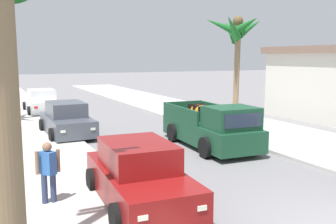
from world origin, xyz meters
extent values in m
cube|color=beige|center=(-5.38, 12.00, 0.06)|extent=(4.86, 60.00, 0.12)
cube|color=beige|center=(5.38, 12.00, 0.06)|extent=(4.86, 60.00, 0.12)
cube|color=silver|center=(-4.35, 12.00, 0.05)|extent=(0.16, 60.00, 0.10)
cube|color=silver|center=(4.35, 12.00, 0.05)|extent=(0.16, 60.00, 0.10)
cube|color=#19472D|center=(1.48, 7.96, 0.60)|extent=(2.18, 5.19, 0.80)
cube|color=#19472D|center=(1.40, 6.36, 1.40)|extent=(1.79, 1.59, 0.80)
cube|color=#283342|center=(1.44, 7.12, 1.42)|extent=(1.38, 0.13, 0.44)
cube|color=#283342|center=(1.36, 5.60, 1.42)|extent=(1.46, 0.14, 0.48)
cube|color=#19472D|center=(2.44, 8.77, 1.28)|extent=(0.27, 3.30, 0.56)
cube|color=#19472D|center=(0.62, 8.87, 1.28)|extent=(0.27, 3.30, 0.56)
cube|color=#19472D|center=(1.61, 10.47, 1.28)|extent=(1.88, 0.20, 0.56)
cube|color=silver|center=(1.62, 10.56, 0.44)|extent=(1.83, 0.21, 0.20)
cylinder|color=black|center=(2.38, 6.38, 0.38)|extent=(0.30, 0.77, 0.76)
cylinder|color=black|center=(0.43, 6.48, 0.38)|extent=(0.30, 0.77, 0.76)
cylinder|color=black|center=(2.53, 9.31, 0.38)|extent=(0.30, 0.77, 0.76)
cylinder|color=black|center=(0.58, 9.41, 0.38)|extent=(0.30, 0.77, 0.76)
cube|color=red|center=(2.36, 10.49, 0.74)|extent=(0.22, 0.05, 0.18)
cube|color=red|center=(0.87, 10.56, 0.74)|extent=(0.22, 0.05, 0.18)
ellipsoid|color=orange|center=(1.52, 8.68, 1.30)|extent=(0.79, 1.73, 0.60)
sphere|color=orange|center=(1.47, 7.73, 1.38)|extent=(0.44, 0.44, 0.44)
cube|color=black|center=(1.55, 9.15, 1.30)|extent=(0.72, 0.16, 0.61)
cube|color=black|center=(1.52, 8.68, 1.30)|extent=(0.72, 0.16, 0.61)
cube|color=black|center=(1.50, 8.21, 1.30)|extent=(0.72, 0.16, 0.61)
cube|color=silver|center=(-3.32, 20.51, 0.54)|extent=(1.82, 4.22, 0.72)
cube|color=silver|center=(-3.31, 20.41, 1.22)|extent=(1.55, 2.12, 0.64)
cube|color=#283342|center=(-3.33, 21.38, 1.20)|extent=(1.37, 0.10, 0.52)
cube|color=#283342|center=(-3.30, 19.44, 1.20)|extent=(1.34, 0.10, 0.50)
cylinder|color=black|center=(-4.24, 21.80, 0.32)|extent=(0.23, 0.64, 0.64)
cylinder|color=black|center=(-2.43, 21.82, 0.32)|extent=(0.23, 0.64, 0.64)
cylinder|color=black|center=(-4.20, 19.20, 0.32)|extent=(0.23, 0.64, 0.64)
cylinder|color=black|center=(-2.40, 19.22, 0.32)|extent=(0.23, 0.64, 0.64)
cube|color=red|center=(-3.92, 18.39, 0.64)|extent=(0.20, 0.04, 0.12)
cube|color=white|center=(-3.96, 22.61, 0.61)|extent=(0.20, 0.04, 0.10)
cube|color=red|center=(-2.65, 18.41, 0.64)|extent=(0.20, 0.04, 0.12)
cube|color=white|center=(-2.73, 22.63, 0.61)|extent=(0.20, 0.04, 0.10)
cube|color=#474C56|center=(-3.24, 12.61, 0.54)|extent=(1.86, 4.24, 0.72)
cube|color=#474C56|center=(-3.24, 12.71, 1.22)|extent=(1.57, 2.13, 0.64)
cube|color=#283342|center=(-3.22, 11.74, 1.20)|extent=(1.37, 0.11, 0.52)
cube|color=#283342|center=(-3.27, 13.68, 1.20)|extent=(1.34, 0.11, 0.50)
cylinder|color=black|center=(-2.31, 11.33, 0.32)|extent=(0.23, 0.64, 0.64)
cylinder|color=black|center=(-4.11, 11.29, 0.32)|extent=(0.23, 0.64, 0.64)
cylinder|color=black|center=(-2.37, 13.94, 0.32)|extent=(0.23, 0.64, 0.64)
cylinder|color=black|center=(-4.17, 13.89, 0.32)|extent=(0.23, 0.64, 0.64)
cube|color=red|center=(-2.66, 14.74, 0.64)|extent=(0.20, 0.04, 0.12)
cube|color=white|center=(-2.58, 10.52, 0.61)|extent=(0.20, 0.04, 0.10)
cube|color=red|center=(-3.92, 14.71, 0.64)|extent=(0.20, 0.04, 0.12)
cube|color=white|center=(-3.81, 10.49, 0.61)|extent=(0.20, 0.04, 0.10)
cube|color=maroon|center=(-3.27, 3.51, 0.54)|extent=(2.01, 4.30, 0.72)
cube|color=maroon|center=(-3.27, 3.61, 1.22)|extent=(1.64, 2.19, 0.64)
cube|color=#283342|center=(-3.32, 2.64, 1.20)|extent=(1.37, 0.16, 0.52)
cube|color=#283342|center=(-3.21, 4.58, 1.20)|extent=(1.34, 0.16, 0.50)
cylinder|color=black|center=(-2.45, 2.15, 0.32)|extent=(0.26, 0.65, 0.64)
cylinder|color=black|center=(-4.25, 2.26, 0.32)|extent=(0.26, 0.65, 0.64)
cylinder|color=black|center=(-2.29, 4.75, 0.32)|extent=(0.26, 0.65, 0.64)
cylinder|color=black|center=(-4.09, 4.86, 0.32)|extent=(0.26, 0.65, 0.64)
cube|color=red|center=(-2.51, 5.58, 0.64)|extent=(0.20, 0.05, 0.12)
cube|color=white|center=(-2.78, 1.36, 0.61)|extent=(0.20, 0.05, 0.10)
cube|color=red|center=(-3.78, 5.65, 0.64)|extent=(0.20, 0.05, 0.12)
cube|color=white|center=(-4.01, 1.44, 0.61)|extent=(0.20, 0.05, 0.10)
cylinder|color=#846B4C|center=(7.46, 14.45, 2.86)|extent=(0.35, 0.46, 5.73)
cone|color=#196023|center=(8.39, 14.49, 5.38)|extent=(1.92, 0.64, 1.39)
cone|color=#196023|center=(7.63, 15.45, 5.20)|extent=(0.87, 2.01, 1.69)
cone|color=#196023|center=(6.59, 14.94, 5.46)|extent=(2.07, 1.50, 1.26)
cone|color=#196023|center=(6.63, 13.81, 5.29)|extent=(2.00, 1.71, 1.55)
cone|color=#196023|center=(7.69, 13.78, 5.52)|extent=(1.02, 1.61, 1.12)
sphere|color=brown|center=(7.46, 14.45, 5.73)|extent=(0.63, 0.63, 0.63)
cylinder|color=#846B4C|center=(-6.43, -1.88, 2.68)|extent=(0.33, 0.36, 5.36)
cylinder|color=navy|center=(-5.38, 4.27, 0.41)|extent=(0.14, 0.14, 0.82)
cylinder|color=navy|center=(-5.18, 4.27, 0.41)|extent=(0.14, 0.14, 0.82)
cube|color=#3366B2|center=(-5.28, 4.27, 1.09)|extent=(0.39, 0.44, 0.55)
sphere|color=#8C664C|center=(-5.28, 4.27, 1.48)|extent=(0.22, 0.22, 0.22)
cylinder|color=#8C664C|center=(-5.52, 4.27, 1.12)|extent=(0.09, 0.09, 0.55)
cylinder|color=#8C664C|center=(-5.04, 4.27, 1.12)|extent=(0.09, 0.09, 0.55)
camera|label=1|loc=(-6.48, -4.76, 3.56)|focal=40.51mm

